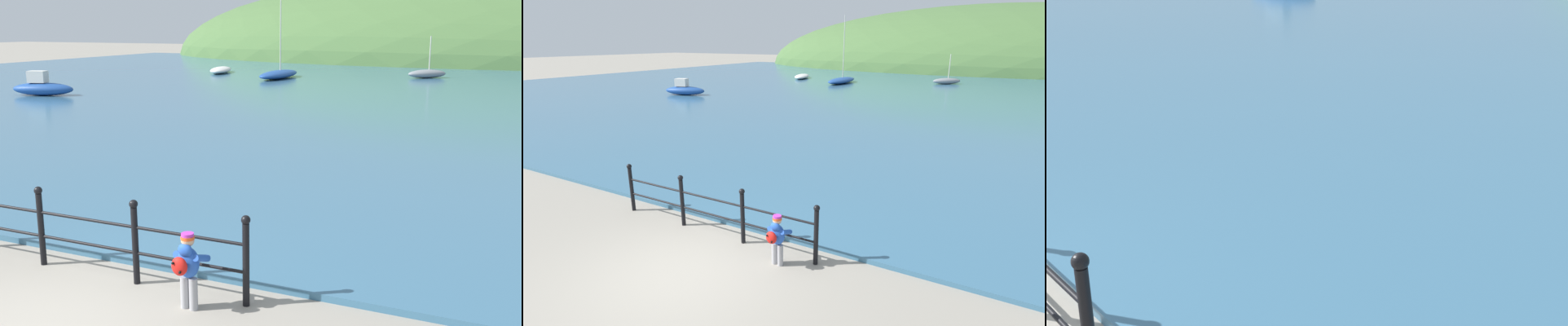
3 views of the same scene
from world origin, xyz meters
TOP-DOWN VIEW (x-y plane):
  - ground_plane at (0.00, 0.00)m, footprint 200.00×200.00m
  - water at (0.00, 32.00)m, footprint 80.00×60.00m
  - far_hillside at (0.00, 66.46)m, footprint 73.85×40.62m
  - iron_railing at (-0.52, 1.50)m, footprint 5.17×0.12m
  - child_in_coat at (1.38, 1.11)m, footprint 0.39×0.53m
  - boat_white_sailboat at (-17.23, 18.23)m, footprint 3.32×1.89m
  - boat_far_left at (-16.09, 34.98)m, footprint 2.49×4.41m
  - boat_far_right at (-10.36, 32.32)m, footprint 1.58×5.20m
  - boat_nearest_quay at (-1.50, 36.63)m, footprint 2.71×2.47m

SIDE VIEW (x-z plane):
  - ground_plane at x=0.00m, z-range 0.00..0.00m
  - far_hillside at x=0.00m, z-range -9.21..9.21m
  - water at x=0.00m, z-range 0.00..0.10m
  - boat_far_left at x=-16.09m, z-range 0.10..0.54m
  - boat_far_right at x=-10.36m, z-range -2.73..3.50m
  - boat_nearest_quay at x=-1.50m, z-range -0.98..1.76m
  - boat_white_sailboat at x=-17.23m, z-range -0.11..1.10m
  - child_in_coat at x=1.38m, z-range 0.10..1.11m
  - iron_railing at x=-0.52m, z-range 0.04..1.25m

